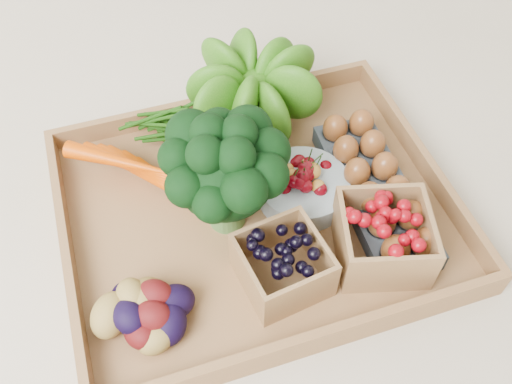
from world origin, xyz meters
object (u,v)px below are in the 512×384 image
object	(u,v)px
egg_carton	(374,193)
tray	(256,214)
broccoli	(226,191)
cherry_bowl	(303,188)

from	to	relation	value
egg_carton	tray	bearing A→B (deg)	171.43
broccoli	cherry_bowl	distance (m)	0.13
broccoli	egg_carton	bearing A→B (deg)	-8.58
cherry_bowl	egg_carton	xyz separation A→B (m)	(0.10, -0.04, -0.00)
tray	egg_carton	bearing A→B (deg)	-11.43
cherry_bowl	egg_carton	size ratio (longest dim) A/B	0.49
broccoli	egg_carton	distance (m)	0.22
tray	broccoli	size ratio (longest dim) A/B	3.18
cherry_bowl	egg_carton	world-z (taller)	cherry_bowl
tray	broccoli	bearing A→B (deg)	-177.29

